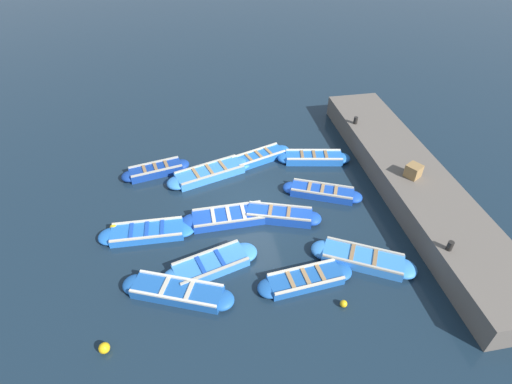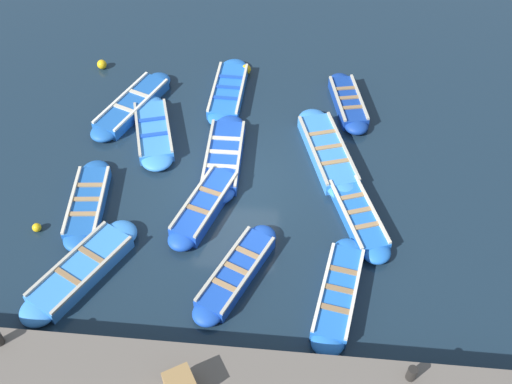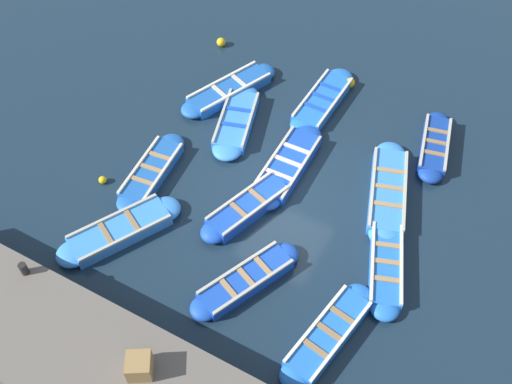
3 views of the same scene
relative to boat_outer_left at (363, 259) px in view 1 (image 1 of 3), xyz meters
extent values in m
plane|color=#162838|center=(3.53, -3.47, -0.18)|extent=(120.00, 120.00, 0.00)
cube|color=#3884E0|center=(0.00, 0.00, -0.01)|extent=(2.93, 2.19, 0.36)
ellipsoid|color=#3884E0|center=(1.23, -0.67, -0.01)|extent=(1.24, 1.22, 0.36)
ellipsoid|color=#3884E0|center=(-1.23, 0.67, -0.01)|extent=(1.24, 1.22, 0.36)
cube|color=#B2AD9E|center=(0.21, 0.39, 0.21)|extent=(2.45, 1.38, 0.07)
cube|color=#B2AD9E|center=(-0.21, -0.39, 0.21)|extent=(2.45, 1.38, 0.07)
cube|color=olive|center=(0.35, -0.19, 0.19)|extent=(0.53, 0.82, 0.04)
cube|color=olive|center=(-0.35, 0.19, 0.19)|extent=(0.53, 0.82, 0.04)
cube|color=#1947B7|center=(0.28, -3.86, -0.01)|extent=(2.74, 1.81, 0.34)
ellipsoid|color=#1947B7|center=(1.49, -4.40, -0.01)|extent=(1.00, 0.99, 0.34)
ellipsoid|color=#1947B7|center=(-0.92, -3.32, -0.01)|extent=(1.00, 0.99, 0.34)
cube|color=#B2AD9E|center=(0.43, -3.53, 0.19)|extent=(2.39, 1.13, 0.07)
cube|color=#B2AD9E|center=(0.14, -4.19, 0.19)|extent=(2.39, 1.13, 0.07)
cube|color=#9E7A51|center=(0.80, -4.09, 0.18)|extent=(0.42, 0.70, 0.04)
cube|color=#9E7A51|center=(0.28, -3.86, 0.18)|extent=(0.42, 0.70, 0.04)
cube|color=#9E7A51|center=(-0.23, -3.63, 0.18)|extent=(0.42, 0.70, 0.04)
cube|color=blue|center=(7.59, -2.76, -0.03)|extent=(2.74, 1.07, 0.30)
ellipsoid|color=blue|center=(8.95, -2.79, -0.03)|extent=(0.97, 0.94, 0.30)
ellipsoid|color=blue|center=(6.23, -2.72, -0.03)|extent=(0.97, 0.94, 0.30)
cube|color=beige|center=(7.60, -2.30, 0.15)|extent=(2.66, 0.15, 0.07)
cube|color=beige|center=(7.58, -3.21, 0.15)|extent=(2.66, 0.15, 0.07)
cube|color=#1947B7|center=(8.17, -2.77, 0.14)|extent=(0.16, 0.88, 0.04)
cube|color=#1947B7|center=(7.59, -2.76, 0.14)|extent=(0.16, 0.88, 0.04)
cube|color=#1947B7|center=(7.01, -2.74, 0.14)|extent=(0.16, 0.88, 0.04)
cube|color=blue|center=(-0.10, -6.39, -0.01)|extent=(2.78, 1.32, 0.36)
ellipsoid|color=blue|center=(1.21, -6.64, -0.01)|extent=(0.93, 0.91, 0.36)
ellipsoid|color=blue|center=(-1.42, -6.15, -0.01)|extent=(0.93, 0.91, 0.36)
cube|color=silver|center=(-0.03, -6.02, 0.21)|extent=(2.59, 0.56, 0.07)
cube|color=silver|center=(-0.17, -6.77, 0.21)|extent=(2.59, 0.56, 0.07)
cube|color=olive|center=(0.46, -6.50, 0.19)|extent=(0.27, 0.76, 0.04)
cube|color=olive|center=(-0.10, -6.39, 0.19)|extent=(0.27, 0.76, 0.04)
cube|color=olive|center=(-0.66, -6.29, 0.19)|extent=(0.27, 0.76, 0.04)
cube|color=#1E59AD|center=(2.25, 0.49, -0.03)|extent=(2.61, 1.14, 0.30)
ellipsoid|color=#1E59AD|center=(3.50, 0.62, -0.03)|extent=(0.92, 0.90, 0.30)
ellipsoid|color=#1E59AD|center=(0.99, 0.37, -0.03)|extent=(0.92, 0.90, 0.30)
cube|color=beige|center=(2.20, 0.90, 0.15)|extent=(2.47, 0.33, 0.07)
cube|color=beige|center=(2.29, 0.09, 0.15)|extent=(2.47, 0.33, 0.07)
cube|color=#9E7A51|center=(2.78, 0.55, 0.14)|extent=(0.22, 0.79, 0.04)
cube|color=#9E7A51|center=(2.25, 0.49, 0.14)|extent=(0.22, 0.79, 0.04)
cube|color=#9E7A51|center=(1.71, 0.44, 0.14)|extent=(0.22, 0.79, 0.04)
cube|color=blue|center=(2.47, -6.93, -0.02)|extent=(2.68, 1.64, 0.33)
ellipsoid|color=blue|center=(3.67, -6.50, -0.02)|extent=(1.01, 1.00, 0.33)
ellipsoid|color=blue|center=(1.27, -7.36, -0.02)|extent=(1.01, 1.00, 0.33)
cube|color=beige|center=(2.35, -6.57, 0.18)|extent=(2.38, 0.91, 0.07)
cube|color=beige|center=(2.60, -7.29, 0.18)|extent=(2.38, 0.91, 0.07)
cube|color=#9E7A51|center=(2.98, -6.75, 0.17)|extent=(0.38, 0.74, 0.04)
cube|color=#9E7A51|center=(2.47, -6.93, 0.17)|extent=(0.38, 0.74, 0.04)
cube|color=#9E7A51|center=(1.96, -7.11, 0.17)|extent=(0.38, 0.74, 0.04)
cube|color=#1947B7|center=(4.42, -3.02, -0.02)|extent=(2.85, 1.07, 0.34)
ellipsoid|color=#1947B7|center=(5.84, -2.99, -0.02)|extent=(0.99, 0.96, 0.34)
ellipsoid|color=#1947B7|center=(3.01, -3.04, -0.02)|extent=(0.99, 0.96, 0.34)
cube|color=#B2AD9E|center=(4.42, -2.54, 0.19)|extent=(2.78, 0.12, 0.07)
cube|color=#B2AD9E|center=(4.43, -3.49, 0.19)|extent=(2.78, 0.12, 0.07)
cube|color=beige|center=(5.03, -3.01, 0.17)|extent=(0.15, 0.91, 0.04)
cube|color=beige|center=(4.42, -3.02, 0.17)|extent=(0.15, 0.91, 0.04)
cube|color=beige|center=(3.82, -3.03, 0.17)|extent=(0.15, 0.91, 0.04)
cube|color=navy|center=(7.31, -6.72, 0.00)|extent=(2.46, 1.28, 0.37)
ellipsoid|color=navy|center=(8.45, -6.47, 0.00)|extent=(0.91, 0.89, 0.37)
ellipsoid|color=navy|center=(6.16, -6.96, 0.00)|extent=(0.91, 0.89, 0.37)
cube|color=#B2AD9E|center=(7.23, -6.36, 0.22)|extent=(2.26, 0.56, 0.07)
cube|color=#B2AD9E|center=(7.39, -7.07, 0.22)|extent=(2.26, 0.56, 0.07)
cube|color=olive|center=(7.80, -6.61, 0.21)|extent=(0.29, 0.72, 0.04)
cube|color=olive|center=(7.31, -6.72, 0.21)|extent=(0.29, 0.72, 0.04)
cube|color=olive|center=(6.82, -6.82, 0.21)|extent=(0.29, 0.72, 0.04)
cube|color=#1E59AD|center=(6.53, 0.25, -0.01)|extent=(3.11, 1.96, 0.35)
ellipsoid|color=#1E59AD|center=(7.92, -0.31, -0.01)|extent=(1.10, 1.08, 0.35)
ellipsoid|color=#1E59AD|center=(5.15, 0.82, -0.01)|extent=(1.10, 1.08, 0.35)
cube|color=silver|center=(6.69, 0.63, 0.20)|extent=(2.74, 1.19, 0.07)
cube|color=silver|center=(6.38, -0.12, 0.20)|extent=(2.74, 1.19, 0.07)
cube|color=beige|center=(6.92, 0.09, 0.19)|extent=(0.43, 0.78, 0.04)
cube|color=beige|center=(6.14, 0.41, 0.19)|extent=(0.43, 0.78, 0.04)
cube|color=#1947B7|center=(2.42, -2.75, 0.01)|extent=(2.70, 1.59, 0.39)
ellipsoid|color=#1947B7|center=(3.64, -3.16, 0.01)|extent=(0.97, 0.96, 0.39)
ellipsoid|color=#1947B7|center=(1.20, -2.34, 0.01)|extent=(0.97, 0.96, 0.39)
cube|color=#B2AD9E|center=(2.53, -2.40, 0.24)|extent=(2.42, 0.88, 0.07)
cube|color=#B2AD9E|center=(2.30, -3.09, 0.24)|extent=(2.42, 0.88, 0.07)
cube|color=olive|center=(2.76, -2.86, 0.22)|extent=(0.36, 0.72, 0.04)
cube|color=olive|center=(2.07, -2.63, 0.22)|extent=(0.36, 0.72, 0.04)
cube|color=#3884E0|center=(5.34, -0.70, -0.02)|extent=(2.75, 1.71, 0.34)
ellipsoid|color=#3884E0|center=(6.57, -0.33, -0.02)|extent=(1.20, 1.17, 0.34)
ellipsoid|color=#3884E0|center=(4.12, -1.07, -0.02)|extent=(1.20, 1.17, 0.34)
cube|color=#B2AD9E|center=(5.21, -0.25, 0.19)|extent=(2.43, 0.80, 0.07)
cube|color=#B2AD9E|center=(5.48, -1.14, 0.19)|extent=(2.43, 0.80, 0.07)
cube|color=#1947B7|center=(5.69, -0.59, 0.17)|extent=(0.39, 0.90, 0.04)
cube|color=#1947B7|center=(5.00, -0.80, 0.17)|extent=(0.39, 0.90, 0.04)
cube|color=#3884E0|center=(4.89, -6.08, 0.00)|extent=(3.24, 1.89, 0.36)
ellipsoid|color=#3884E0|center=(6.36, -5.61, 0.00)|extent=(1.20, 1.18, 0.36)
ellipsoid|color=#3884E0|center=(3.43, -6.54, 0.00)|extent=(1.20, 1.18, 0.36)
cube|color=#B2AD9E|center=(4.75, -5.63, 0.22)|extent=(2.90, 0.99, 0.07)
cube|color=#B2AD9E|center=(5.03, -6.52, 0.22)|extent=(2.90, 0.99, 0.07)
cube|color=#9E7A51|center=(5.51, -5.88, 0.20)|extent=(0.40, 0.89, 0.04)
cube|color=#9E7A51|center=(4.89, -6.08, 0.20)|extent=(0.40, 0.89, 0.04)
cube|color=#9E7A51|center=(4.27, -6.28, 0.20)|extent=(0.40, 0.89, 0.04)
cube|color=#605951|center=(-3.58, -3.47, 0.34)|extent=(2.73, 14.68, 1.05)
cylinder|color=black|center=(-2.56, -7.75, 1.04)|extent=(0.20, 0.20, 0.35)
cylinder|color=black|center=(-2.56, 0.80, 1.04)|extent=(0.20, 0.20, 0.35)
cube|color=olive|center=(-3.28, -3.20, 1.14)|extent=(0.75, 0.75, 0.55)
sphere|color=#EAB214|center=(1.29, 1.62, -0.06)|extent=(0.24, 0.24, 0.24)
sphere|color=#EAB214|center=(8.69, 1.85, -0.02)|extent=(0.33, 0.33, 0.33)
sphere|color=#EAB214|center=(8.86, -3.22, -0.01)|extent=(0.34, 0.34, 0.34)
camera|label=1|loc=(5.42, 8.60, 10.86)|focal=28.00mm
camera|label=2|loc=(-8.33, -5.15, 12.25)|focal=42.00mm
camera|label=3|loc=(-6.68, -7.93, 13.66)|focal=42.00mm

